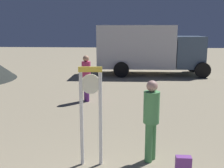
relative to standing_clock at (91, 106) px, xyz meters
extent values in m
cylinder|color=white|center=(-0.19, -0.02, -0.28)|extent=(0.07, 0.07, 1.93)
cylinder|color=white|center=(0.19, 0.01, -0.28)|extent=(0.07, 0.07, 1.93)
cube|color=yellow|center=(0.00, -0.01, 0.73)|extent=(0.46, 0.11, 0.10)
cylinder|color=white|center=(0.00, 0.02, 0.44)|extent=(0.39, 0.06, 0.39)
cube|color=black|center=(0.00, 0.05, 0.44)|extent=(0.07, 0.02, 0.09)
cube|color=black|center=(0.00, 0.05, 0.44)|extent=(0.15, 0.02, 0.03)
cylinder|color=#46884E|center=(1.26, 0.33, -0.83)|extent=(0.16, 0.16, 0.84)
cylinder|color=#46884E|center=(1.18, 0.19, -0.83)|extent=(0.16, 0.16, 0.84)
cylinder|color=#4E9456|center=(1.22, 0.26, -0.08)|extent=(0.33, 0.33, 0.66)
sphere|color=tan|center=(1.22, 0.26, 0.37)|extent=(0.23, 0.23, 0.23)
cube|color=#773B91|center=(1.79, -0.41, -1.04)|extent=(0.29, 0.15, 0.43)
cube|color=#69429D|center=(1.79, -0.32, -1.10)|extent=(0.20, 0.04, 0.19)
cylinder|color=#71318B|center=(-0.92, 4.97, -0.82)|extent=(0.16, 0.16, 0.86)
cylinder|color=#71318B|center=(-0.99, 5.12, -0.82)|extent=(0.16, 0.16, 0.86)
cylinder|color=#C43465|center=(-0.95, 5.05, -0.05)|extent=(0.34, 0.34, 0.68)
sphere|color=tan|center=(-0.95, 5.05, 0.41)|extent=(0.24, 0.24, 0.24)
cube|color=silver|center=(0.99, 11.77, 0.46)|extent=(4.63, 2.49, 2.53)
cube|color=#465970|center=(4.17, 11.84, 0.14)|extent=(1.73, 2.31, 1.89)
cube|color=black|center=(5.02, 11.86, 0.52)|extent=(0.07, 1.91, 0.83)
cylinder|color=black|center=(4.81, 10.64, -0.80)|extent=(0.91, 0.27, 0.90)
cylinder|color=black|center=(4.76, 13.07, -0.80)|extent=(0.91, 0.27, 0.90)
cylinder|color=black|center=(0.16, 10.54, -0.80)|extent=(0.91, 0.27, 0.90)
cylinder|color=black|center=(0.11, 12.97, -0.80)|extent=(0.91, 0.27, 0.90)
camera|label=1|loc=(0.82, -5.21, 1.49)|focal=43.92mm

